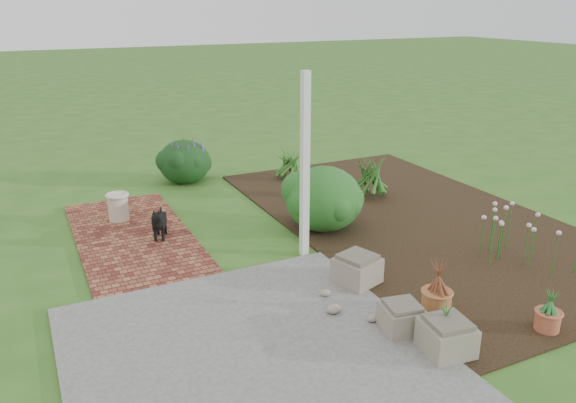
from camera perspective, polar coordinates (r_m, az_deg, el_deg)
name	(u,v)px	position (r m, az deg, el deg)	size (l,w,h in m)	color
ground	(288,262)	(7.59, -0.04, -6.12)	(80.00, 80.00, 0.00)	#32601E
concrete_patio	(251,353)	(5.75, -3.76, -15.12)	(3.50, 3.50, 0.04)	#595956
brick_path	(133,236)	(8.65, -15.44, -3.40)	(1.60, 3.50, 0.04)	#5A221C
garden_bed	(414,219)	(9.22, 12.69, -1.73)	(4.00, 7.00, 0.03)	black
veranda_post	(305,168)	(7.35, 1.73, 3.45)	(0.10, 0.10, 2.50)	white
stone_trough_near	(446,338)	(5.86, 15.80, -13.18)	(0.45, 0.45, 0.30)	#78745C
stone_trough_mid	(402,318)	(6.10, 11.47, -11.56)	(0.40, 0.40, 0.27)	#796D5B
stone_trough_far	(357,270)	(6.97, 7.03, -6.95)	(0.47, 0.47, 0.31)	gray
black_dog	(159,221)	(8.30, -12.97, -1.97)	(0.29, 0.51, 0.46)	black
cream_ceramic_urn	(118,207)	(9.22, -16.86, -0.56)	(0.31, 0.31, 0.42)	beige
evergreen_shrub	(324,197)	(8.47, 3.66, 0.45)	(1.16, 1.16, 0.99)	#0C380F
agapanthus_clump_back	(371,172)	(9.93, 8.39, 2.97)	(1.02, 1.02, 0.92)	#113B13
agapanthus_clump_front	(291,161)	(10.92, 0.28, 4.15)	(0.81, 0.81, 0.72)	#1D420E
pink_flower_patch	(525,238)	(7.96, 22.96, -3.39)	(1.14, 1.14, 0.73)	#113D0F
terracotta_pot_bronze	(436,302)	(6.52, 14.82, -9.81)	(0.32, 0.32, 0.26)	#A26537
terracotta_pot_small_left	(548,320)	(6.62, 24.87, -10.90)	(0.26, 0.26, 0.21)	#B2583C
terracotta_pot_small_right	(444,337)	(5.95, 15.59, -13.11)	(0.28, 0.28, 0.23)	#A25A37
purple_flowering_bush	(184,161)	(10.98, -10.48, 4.10)	(0.99, 0.99, 0.85)	black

